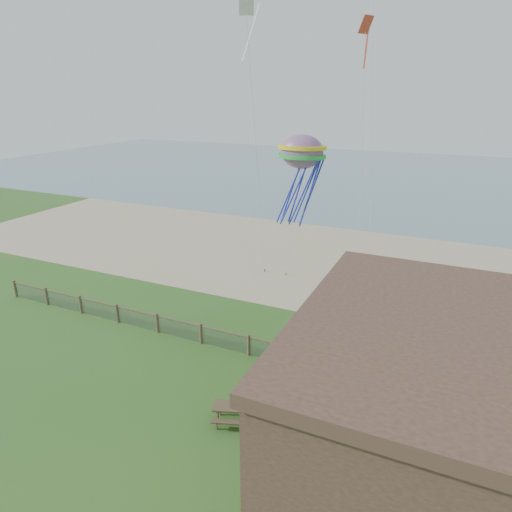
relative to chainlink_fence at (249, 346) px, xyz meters
name	(u,v)px	position (x,y,z in m)	size (l,w,h in m)	color
ground	(190,423)	(0.00, -6.00, -0.55)	(160.00, 160.00, 0.00)	#315B1F
sand_beach	(330,261)	(0.00, 16.00, -0.55)	(72.00, 20.00, 0.02)	tan
ocean	(402,177)	(0.00, 60.00, -0.55)	(160.00, 68.00, 0.02)	slate
chainlink_fence	(249,346)	(0.00, 0.00, 0.00)	(36.20, 0.20, 1.25)	brown
picnic_table	(237,412)	(1.79, -4.96, -0.11)	(2.06, 1.56, 0.87)	brown
octopus_kite	(301,178)	(-0.26, 8.53, 7.74)	(3.15, 2.22, 6.49)	#F34926
kite_white	(247,23)	(-3.62, 7.53, 16.82)	(1.05, 0.70, 2.81)	white
kite_red	(365,37)	(2.54, 11.64, 16.15)	(1.09, 0.70, 2.51)	#C03A22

